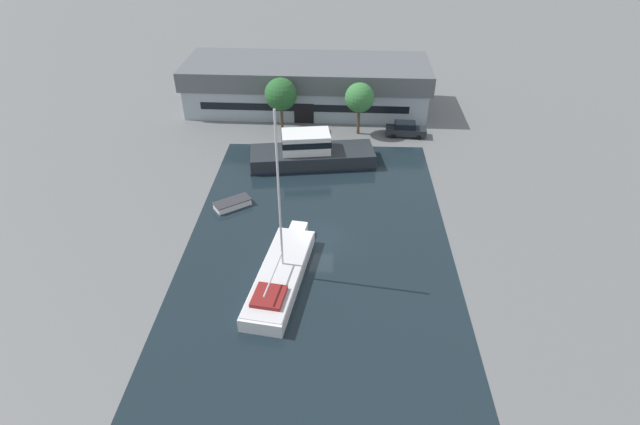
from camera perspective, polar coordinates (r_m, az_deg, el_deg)
The scene contains 9 objects.
ground_plane at distance 42.10m, azimuth -0.15°, elevation -3.15°, with size 440.00×440.00×0.00m, color slate.
water_canal at distance 42.10m, azimuth -0.15°, elevation -3.14°, with size 21.88×35.08×0.01m, color black.
warehouse_building at distance 66.26m, azimuth -1.48°, elevation 14.41°, with size 30.98×11.22×5.93m.
quay_tree_near_building at distance 59.38m, azimuth -4.51°, elevation 13.31°, with size 3.76×3.76×6.28m.
quay_tree_by_water at distance 58.27m, azimuth 4.54°, elevation 12.94°, with size 3.36×3.36×6.14m.
parked_car at distance 59.73m, azimuth 9.76°, elevation 9.36°, with size 4.79×2.13×1.71m.
sailboat_moored at distance 37.87m, azimuth -4.50°, elevation -7.04°, with size 4.67×12.11×13.58m.
motor_cruiser at distance 52.71m, azimuth -1.10°, elevation 6.86°, with size 13.48×6.02×3.57m.
small_dinghy at distance 46.74m, azimuth -9.99°, elevation 1.01°, with size 3.60×3.16×0.64m.
Camera 1 is at (1.51, -33.34, 25.67)m, focal length 28.00 mm.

